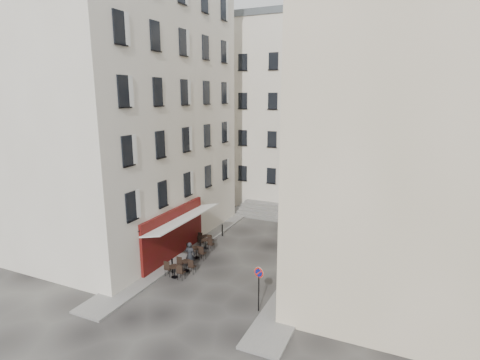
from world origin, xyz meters
The scene contains 18 objects.
ground centered at (0.00, 0.00, 0.00)m, with size 90.00×90.00×0.00m, color black.
sidewalk_left centered at (-4.50, 4.00, 0.06)m, with size 2.00×22.00×0.12m, color slate.
sidewalk_right centered at (4.50, 3.00, 0.06)m, with size 2.00×18.00×0.12m, color slate.
building_left centered at (-10.50, 3.00, 10.31)m, with size 12.20×16.20×20.60m.
building_right centered at (10.50, 3.50, 9.31)m, with size 12.20×14.20×18.60m.
building_back centered at (-1.00, 19.00, 9.31)m, with size 18.20×10.20×18.60m.
cafe_storefront centered at (-4.32, 1.00, 1.88)m, with size 1.74×7.30×3.50m.
stone_steps centered at (0.00, 12.57, 0.40)m, with size 9.00×3.15×0.80m.
bollard_near centered at (-3.25, -1.00, 0.53)m, with size 0.12×0.12×0.98m.
bollard_mid centered at (-3.25, 2.50, 0.53)m, with size 0.12×0.12×0.98m.
bollard_far centered at (-3.25, 6.00, 0.53)m, with size 0.12×0.12×0.98m.
no_parking_sign centered at (3.30, -2.76, 1.74)m, with size 0.54×0.19×2.45m.
bistro_table_a centered at (-2.73, -1.49, 0.50)m, with size 1.40×0.66×0.98m.
bistro_table_b centered at (-2.53, -0.47, 0.47)m, with size 1.30×0.61×0.91m.
bistro_table_c centered at (-2.96, 1.51, 0.50)m, with size 1.40×0.66×0.99m.
bistro_table_d centered at (-3.17, 3.21, 0.46)m, with size 1.29×0.61×0.91m.
bistro_table_e centered at (-3.60, 3.97, 0.44)m, with size 1.22×0.57×0.86m.
pedestrian centered at (-2.59, 0.07, 0.89)m, with size 0.65×0.43×1.78m, color black.
Camera 1 is at (9.62, -19.14, 10.97)m, focal length 28.00 mm.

